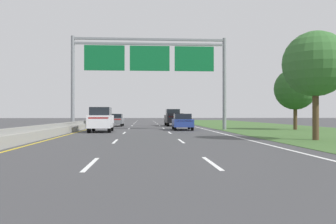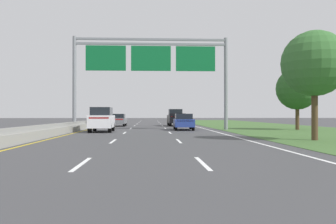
{
  "view_description": "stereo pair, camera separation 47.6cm",
  "coord_description": "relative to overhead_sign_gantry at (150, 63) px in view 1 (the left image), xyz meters",
  "views": [
    {
      "loc": [
        -0.24,
        -0.26,
        1.51
      ],
      "look_at": [
        1.61,
        26.88,
        1.69
      ],
      "focal_mm": 37.58,
      "sensor_mm": 36.0,
      "label": 1
    },
    {
      "loc": [
        0.24,
        -0.29,
        1.51
      ],
      "look_at": [
        1.61,
        26.88,
        1.69
      ],
      "focal_mm": 37.58,
      "sensor_mm": 36.0,
      "label": 2
    }
  ],
  "objects": [
    {
      "name": "ground_plane",
      "position": [
        -0.3,
        1.27,
        -6.46
      ],
      "size": [
        220.0,
        220.0,
        0.0
      ],
      "primitive_type": "plane",
      "color": "#3D3D3F"
    },
    {
      "name": "lane_striping",
      "position": [
        -0.3,
        0.81,
        -6.45
      ],
      "size": [
        11.96,
        106.0,
        0.01
      ],
      "color": "white",
      "rests_on": "ground"
    },
    {
      "name": "grass_verge_right",
      "position": [
        13.65,
        1.27,
        -6.45
      ],
      "size": [
        14.0,
        110.0,
        0.02
      ],
      "primitive_type": "cube",
      "color": "#3D602D",
      "rests_on": "ground"
    },
    {
      "name": "median_barrier_concrete",
      "position": [
        -6.9,
        1.27,
        -6.1
      ],
      "size": [
        0.6,
        110.0,
        0.85
      ],
      "color": "gray",
      "rests_on": "ground"
    },
    {
      "name": "overhead_sign_gantry",
      "position": [
        0.0,
        0.0,
        0.0
      ],
      "size": [
        15.06,
        0.42,
        9.03
      ],
      "color": "gray",
      "rests_on": "ground"
    },
    {
      "name": "pickup_truck_black",
      "position": [
        3.27,
        11.78,
        -5.38
      ],
      "size": [
        2.07,
        5.42,
        2.2
      ],
      "rotation": [
        0.0,
        0.0,
        1.58
      ],
      "color": "black",
      "rests_on": "ground"
    },
    {
      "name": "car_white_left_lane_suv",
      "position": [
        -4.24,
        -3.44,
        -5.36
      ],
      "size": [
        2.02,
        4.75,
        2.11
      ],
      "rotation": [
        0.0,
        0.0,
        1.6
      ],
      "color": "silver",
      "rests_on": "ground"
    },
    {
      "name": "car_blue_right_lane_sedan",
      "position": [
        3.15,
        -0.18,
        -5.64
      ],
      "size": [
        1.94,
        4.45,
        1.57
      ],
      "rotation": [
        0.0,
        0.0,
        1.54
      ],
      "color": "navy",
      "rests_on": "ground"
    },
    {
      "name": "car_grey_left_lane_sedan",
      "position": [
        -4.12,
        11.03,
        -5.64
      ],
      "size": [
        1.86,
        4.41,
        1.57
      ],
      "rotation": [
        0.0,
        0.0,
        1.56
      ],
      "color": "slate",
      "rests_on": "ground"
    },
    {
      "name": "roadside_tree_near",
      "position": [
        9.44,
        -14.18,
        -2.01
      ],
      "size": [
        3.8,
        3.8,
        6.37
      ],
      "color": "#4C3823",
      "rests_on": "ground"
    },
    {
      "name": "roadside_tree_mid",
      "position": [
        14.2,
        -0.64,
        -2.47
      ],
      "size": [
        4.06,
        4.06,
        6.03
      ],
      "color": "#4C3823",
      "rests_on": "ground"
    }
  ]
}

